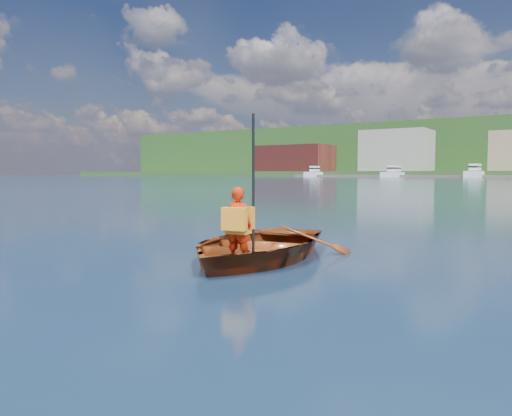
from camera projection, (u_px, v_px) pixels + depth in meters
name	position (u px, v px, depth m)	size (l,w,h in m)	color
ground	(318.00, 260.00, 7.48)	(600.00, 600.00, 0.00)	#152247
rowboat	(256.00, 246.00, 7.51)	(2.90, 3.72, 0.70)	#6A330E
child_paddler	(239.00, 223.00, 6.60)	(0.40, 0.38, 1.98)	red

